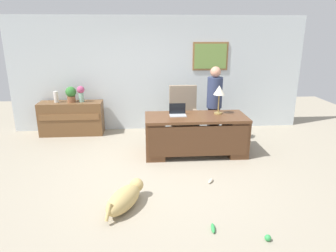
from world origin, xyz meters
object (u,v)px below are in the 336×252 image
person_standing (214,105)px  vase_empty (56,97)px  desk_lamp (219,92)px  laptop (178,112)px  dog_lying (125,198)px  dog_toy_ball (268,238)px  dog_toy_bone (213,228)px  vase_with_flowers (81,93)px  credenza (72,118)px  potted_plant (71,94)px  armchair (183,117)px  desk (196,134)px  dog_toy_plush (211,181)px

person_standing → vase_empty: size_ratio=6.42×
person_standing → desk_lamp: person_standing is taller
laptop → vase_empty: size_ratio=1.24×
dog_lying → dog_toy_ball: dog_lying is taller
dog_lying → dog_toy_bone: 1.26m
vase_with_flowers → dog_toy_ball: (2.87, -4.15, -0.95)m
person_standing → vase_with_flowers: bearing=164.1°
laptop → vase_empty: bearing=153.1°
person_standing → dog_toy_ball: (-0.06, -3.31, -0.81)m
vase_empty → credenza: bearing=-0.3°
dog_lying → desk_lamp: 2.87m
potted_plant → dog_lying: bearing=-67.2°
armchair → dog_toy_bone: (-0.03, -3.32, -0.50)m
desk_lamp → vase_with_flowers: bearing=156.0°
laptop → desk_lamp: 0.90m
vase_with_flowers → credenza: bearing=-179.7°
desk → dog_toy_ball: size_ratio=25.30×
vase_empty → dog_toy_bone: 4.90m
potted_plant → vase_with_flowers: bearing=-0.0°
laptop → dog_toy_bone: size_ratio=1.67×
desk → person_standing: (0.48, 0.62, 0.42)m
dog_toy_ball → dog_lying: bearing=154.0°
desk_lamp → dog_toy_ball: (-0.04, -2.85, -1.18)m
laptop → dog_toy_bone: 2.68m
dog_toy_bone → dog_toy_ball: bearing=-22.9°
dog_toy_plush → dog_lying: bearing=-154.0°
dog_lying → potted_plant: bearing=112.8°
vase_with_flowers → dog_toy_bone: size_ratio=1.95×
desk → vase_with_flowers: 2.90m
person_standing → laptop: person_standing is taller
desk → dog_toy_plush: (0.06, -1.21, -0.40)m
armchair → laptop: 0.86m
credenza → person_standing: size_ratio=0.87×
vase_empty → desk_lamp: bearing=-20.4°
person_standing → potted_plant: person_standing is taller
desk_lamp → dog_toy_ball: desk_lamp is taller
desk → credenza: (-2.70, 1.46, -0.04)m
desk_lamp → dog_toy_plush: desk_lamp is taller
person_standing → dog_toy_ball: bearing=-91.0°
dog_toy_bone → dog_toy_plush: same height
credenza → potted_plant: bearing=2.3°
laptop → credenza: bearing=150.2°
credenza → person_standing: (3.19, -0.83, 0.47)m
vase_with_flowers → dog_lying: bearing=-70.6°
person_standing → potted_plant: (-3.15, 0.84, 0.12)m
dog_lying → credenza: bearing=113.3°
armchair → desk_lamp: desk_lamp is taller
person_standing → dog_toy_ball: person_standing is taller
person_standing → dog_toy_bone: (-0.65, -3.06, -0.83)m
dog_lying → dog_toy_plush: bearing=26.0°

